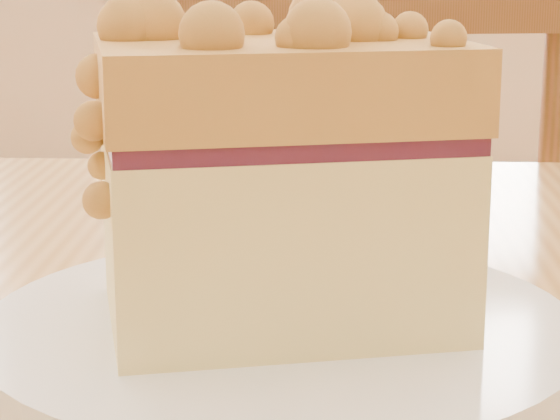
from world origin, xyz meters
The scene contains 2 objects.
plate centered at (0.08, 0.18, 0.76)m, with size 0.22×0.22×0.02m.
cake_slice centered at (0.08, 0.17, 0.82)m, with size 0.15×0.12×0.12m.
Camera 1 is at (0.08, -0.21, 0.90)m, focal length 70.00 mm.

